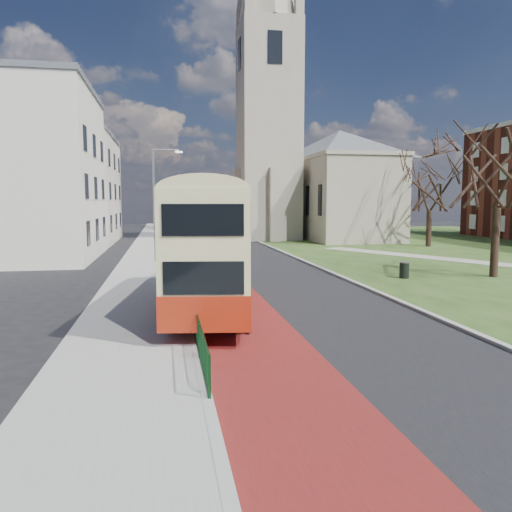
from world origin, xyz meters
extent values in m
plane|color=black|center=(0.00, 0.00, 0.00)|extent=(160.00, 160.00, 0.00)
cube|color=black|center=(1.50, 20.00, 0.01)|extent=(9.00, 120.00, 0.01)
cube|color=#591414|center=(-1.20, 20.00, 0.01)|extent=(3.40, 120.00, 0.01)
cube|color=gray|center=(-5.00, 20.00, 0.06)|extent=(4.00, 120.00, 0.12)
cube|color=#999993|center=(-3.00, 20.00, 0.07)|extent=(0.25, 120.00, 0.13)
cube|color=#999993|center=(6.10, 22.00, 0.07)|extent=(0.25, 80.00, 0.13)
cube|color=#294518|center=(26.00, 22.00, 0.02)|extent=(40.00, 80.00, 0.04)
cylinder|color=#0D3917|center=(-2.95, 4.00, 1.10)|extent=(0.04, 24.00, 0.04)
cylinder|color=#0D3917|center=(-2.95, 4.00, 0.15)|extent=(0.04, 24.00, 0.04)
cube|color=gray|center=(8.00, 38.00, 12.00)|extent=(6.50, 6.50, 24.00)
cube|color=gray|center=(16.50, 38.00, 4.50)|extent=(9.00, 18.00, 9.00)
pyramid|color=#565960|center=(16.50, 38.00, 12.60)|extent=(9.00, 18.00, 3.60)
cube|color=silver|center=(-14.00, 22.00, 6.25)|extent=(10.00, 14.00, 12.50)
cube|color=#565960|center=(-14.00, 22.00, 12.75)|extent=(10.30, 14.30, 0.50)
cube|color=beige|center=(-14.00, 38.00, 5.50)|extent=(10.00, 16.00, 11.00)
cube|color=#565960|center=(-14.00, 38.00, 11.25)|extent=(10.30, 16.30, 0.50)
cylinder|color=gray|center=(-4.50, 18.00, 4.12)|extent=(0.16, 0.16, 8.00)
cylinder|color=gray|center=(-3.60, 18.00, 8.02)|extent=(1.80, 0.10, 0.10)
cube|color=silver|center=(-2.70, 18.00, 7.87)|extent=(0.50, 0.18, 0.12)
cube|color=#9C220E|center=(-1.90, 1.68, 1.10)|extent=(4.43, 12.13, 1.08)
cube|color=beige|center=(-1.90, 1.68, 3.20)|extent=(4.39, 12.07, 3.13)
cube|color=black|center=(-3.20, 2.20, 2.23)|extent=(1.46, 9.63, 1.02)
cube|color=black|center=(-0.52, 1.81, 2.23)|extent=(1.46, 9.63, 1.02)
cube|color=black|center=(-3.24, 1.88, 3.85)|extent=(1.60, 10.57, 0.97)
cube|color=black|center=(-0.56, 1.49, 3.85)|extent=(1.60, 10.57, 0.97)
cube|color=black|center=(-1.05, 7.52, 2.23)|extent=(2.41, 0.43, 1.13)
cube|color=black|center=(-1.05, 7.52, 3.85)|extent=(2.41, 0.43, 0.97)
cube|color=orange|center=(-1.05, 7.52, 4.46)|extent=(1.92, 0.38, 0.32)
cylinder|color=black|center=(-2.56, 5.85, 0.56)|extent=(0.48, 1.16, 1.12)
cylinder|color=black|center=(-0.08, 5.49, 0.56)|extent=(0.48, 1.16, 1.12)
cylinder|color=black|center=(-3.66, -1.66, 0.56)|extent=(0.48, 1.16, 1.12)
cylinder|color=black|center=(-1.17, -2.02, 0.56)|extent=(0.48, 1.16, 1.12)
cylinder|color=#2E1E17|center=(14.85, 7.16, 2.03)|extent=(0.58, 0.58, 3.98)
cylinder|color=black|center=(21.26, 25.80, 1.76)|extent=(0.63, 0.63, 3.43)
cylinder|color=black|center=(9.52, 7.61, 0.48)|extent=(0.62, 0.62, 0.88)
cylinder|color=gray|center=(9.52, 7.61, 0.95)|extent=(0.67, 0.67, 0.06)
camera|label=1|loc=(-3.85, -18.40, 4.37)|focal=35.00mm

